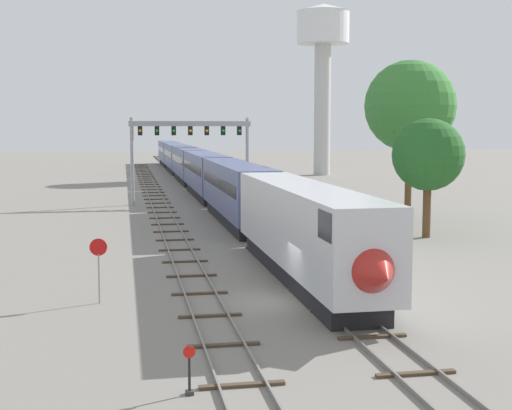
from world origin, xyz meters
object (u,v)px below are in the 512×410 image
Objects in this scene: passenger_train at (195,168)px; stop_sign at (99,261)px; water_tower at (323,45)px; switch_stand at (189,377)px; trackside_tree_left at (428,155)px; trackside_tree_mid at (410,106)px; signal_gantry at (190,140)px.

passenger_train is 45.41× the size of stop_sign.
water_tower is (22.51, 21.66, 17.89)m from passenger_train.
trackside_tree_left reaches higher than switch_stand.
trackside_tree_mid is at bearing -67.01° from passenger_train.
switch_stand is 42.63m from trackside_tree_mid.
passenger_train is at bearing 82.93° from signal_gantry.
signal_gantry is 8.29× the size of switch_stand.
trackside_tree_left is at bearing 34.55° from stop_sign.
signal_gantry is 1.46× the size of trackside_tree_left.
passenger_train is at bearing 105.52° from trackside_tree_left.
water_tower is at bearing 80.69° from trackside_tree_left.
trackside_tree_left is at bearing -104.63° from trackside_tree_mid.
signal_gantry is 40.88m from stop_sign.
signal_gantry is 48.94m from water_tower.
water_tower is at bearing 67.81° from stop_sign.
water_tower reaches higher than signal_gantry.
water_tower reaches higher than trackside_tree_mid.
stop_sign is at bearing -112.19° from water_tower.
trackside_tree_left is (14.17, -24.80, -0.61)m from signal_gantry.
trackside_tree_mid reaches higher than signal_gantry.
signal_gantry is 4.20× the size of stop_sign.
switch_stand is 0.18× the size of trackside_tree_left.
trackside_tree_mid reaches higher than passenger_train.
signal_gantry is at bearing -97.07° from passenger_train.
signal_gantry is 22.96m from trackside_tree_mid.
stop_sign is 26.89m from trackside_tree_left.
passenger_train is 89.58× the size of switch_stand.
stop_sign is 0.22× the size of trackside_tree_mid.
trackside_tree_mid is (24.31, 24.27, 7.51)m from stop_sign.
passenger_train reaches higher than stop_sign.
trackside_tree_mid reaches higher than stop_sign.
stop_sign is (-32.51, -79.67, -18.62)m from water_tower.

